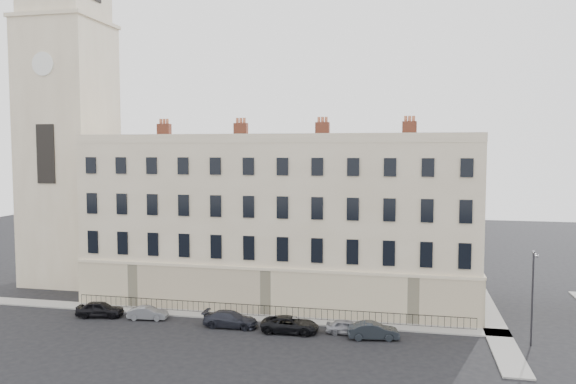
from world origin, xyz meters
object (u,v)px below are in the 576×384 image
object	(u,v)px
car_b	(148,313)
streetlamp	(533,294)
car_d	(290,324)
car_f	(373,331)
car_e	(347,327)
car_a	(100,309)
car_c	(230,319)

from	to	relation	value
car_b	streetlamp	distance (m)	30.72
car_d	car_f	xyz separation A→B (m)	(6.54, -0.19, 0.01)
car_b	car_e	bearing A→B (deg)	-98.05
car_a	car_b	bearing A→B (deg)	-97.19
car_b	car_c	world-z (taller)	car_c
car_b	streetlamp	xyz separation A→B (m)	(30.54, -0.10, 3.35)
car_a	car_d	xyz separation A→B (m)	(16.90, -0.58, -0.05)
car_c	car_e	world-z (taller)	car_c
car_d	car_f	size ratio (longest dim) A/B	1.17
car_c	car_e	bearing A→B (deg)	-89.32
car_e	car_d	bearing A→B (deg)	94.77
car_f	car_e	bearing A→B (deg)	60.48
car_c	car_d	size ratio (longest dim) A/B	0.98
streetlamp	car_f	bearing A→B (deg)	-179.06
car_f	car_b	bearing A→B (deg)	77.33
car_a	car_c	bearing A→B (deg)	-101.18
car_b	car_e	world-z (taller)	car_e
car_c	car_b	bearing A→B (deg)	85.55
car_c	car_f	world-z (taller)	car_c
car_a	car_f	xyz separation A→B (m)	(23.44, -0.76, -0.04)
car_a	car_b	xyz separation A→B (m)	(4.35, 0.20, -0.13)
car_a	streetlamp	distance (m)	35.03
car_b	car_d	bearing A→B (deg)	-100.88
car_d	car_f	bearing A→B (deg)	-93.67
car_c	streetlamp	world-z (taller)	streetlamp
car_a	streetlamp	size ratio (longest dim) A/B	0.57
car_f	streetlamp	world-z (taller)	streetlamp
streetlamp	car_c	bearing A→B (deg)	177.53
car_b	car_f	bearing A→B (deg)	-100.22
car_b	car_f	size ratio (longest dim) A/B	0.86
car_a	car_e	xyz separation A→B (m)	(21.35, -0.01, -0.12)
car_d	streetlamp	distance (m)	18.29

